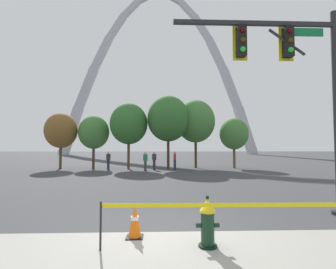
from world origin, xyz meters
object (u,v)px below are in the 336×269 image
pedestrian_standing_center (154,160)px  fire_hydrant (207,223)px  pedestrian_walking_right (175,160)px  pedestrian_near_trees (108,160)px  pedestrian_walking_left (145,161)px  monument_arch (159,81)px  traffic_signal_gantry (298,75)px  traffic_cone_by_hydrant (135,221)px

pedestrian_standing_center → fire_hydrant: bearing=-85.5°
pedestrian_walking_right → pedestrian_near_trees: bearing=178.2°
pedestrian_standing_center → pedestrian_walking_left: bearing=-125.5°
monument_arch → pedestrian_walking_right: bearing=-88.5°
pedestrian_walking_right → pedestrian_near_trees: 5.77m
pedestrian_walking_right → pedestrian_standing_center: bearing=177.5°
fire_hydrant → traffic_signal_gantry: (3.12, 2.21, 3.60)m
fire_hydrant → pedestrian_walking_right: size_ratio=0.62×
monument_arch → pedestrian_walking_right: 51.64m
pedestrian_walking_left → pedestrian_standing_center: bearing=54.5°
fire_hydrant → traffic_cone_by_hydrant: (-1.47, 0.57, -0.11)m
pedestrian_near_trees → pedestrian_walking_right: bearing=-1.8°
fire_hydrant → traffic_cone_by_hydrant: 1.58m
traffic_signal_gantry → pedestrian_near_trees: traffic_signal_gantry is taller
traffic_signal_gantry → pedestrian_standing_center: 15.94m
traffic_signal_gantry → pedestrian_walking_right: bearing=100.2°
fire_hydrant → pedestrian_walking_right: 17.09m
pedestrian_standing_center → pedestrian_walking_right: size_ratio=1.00×
traffic_cone_by_hydrant → pedestrian_standing_center: pedestrian_standing_center is taller
fire_hydrant → pedestrian_near_trees: pedestrian_near_trees is taller
monument_arch → pedestrian_standing_center: 51.55m
traffic_cone_by_hydrant → pedestrian_standing_center: (0.12, 16.59, 0.46)m
pedestrian_walking_left → pedestrian_walking_right: same height
pedestrian_walking_left → pedestrian_walking_right: (2.50, 0.92, 0.00)m
pedestrian_standing_center → pedestrian_walking_right: same height
monument_arch → pedestrian_standing_center: size_ratio=34.14×
traffic_signal_gantry → pedestrian_walking_left: 15.23m
fire_hydrant → traffic_cone_by_hydrant: size_ratio=1.36×
pedestrian_standing_center → pedestrian_near_trees: size_ratio=1.00×
traffic_cone_by_hydrant → pedestrian_walking_left: bearing=92.2°
pedestrian_standing_center → monument_arch: bearing=89.3°
fire_hydrant → monument_arch: bearing=90.7°
pedestrian_walking_left → pedestrian_standing_center: 1.23m
fire_hydrant → pedestrian_standing_center: pedestrian_standing_center is taller
traffic_signal_gantry → pedestrian_standing_center: bearing=106.6°
traffic_signal_gantry → pedestrian_walking_left: size_ratio=3.77×
fire_hydrant → pedestrian_walking_left: size_ratio=0.62×
monument_arch → pedestrian_walking_left: 52.49m
traffic_cone_by_hydrant → pedestrian_walking_left: pedestrian_walking_left is taller
pedestrian_walking_left → traffic_signal_gantry: bearing=-69.6°
fire_hydrant → traffic_signal_gantry: traffic_signal_gantry is taller
fire_hydrant → pedestrian_walking_right: (0.44, 17.08, 0.35)m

